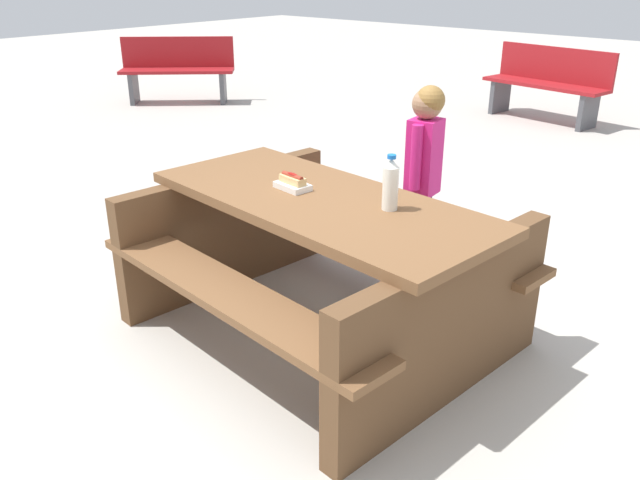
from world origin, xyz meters
TOP-DOWN VIEW (x-y plane):
  - ground_plane at (0.00, 0.00)m, footprint 30.00×30.00m
  - picnic_table at (0.00, 0.00)m, footprint 1.92×1.55m
  - soda_bottle at (-0.35, -0.09)m, footprint 0.07×0.07m
  - hotdog_tray at (0.18, 0.00)m, footprint 0.19×0.13m
  - child_in_coat at (0.01, -0.94)m, footprint 0.19×0.28m
  - park_bench_near at (5.41, -3.25)m, footprint 1.36×1.33m
  - park_bench_mid at (1.21, -5.50)m, footprint 1.54×0.62m

SIDE VIEW (x-z plane):
  - ground_plane at x=0.00m, z-range 0.00..0.00m
  - picnic_table at x=0.00m, z-range 0.07..0.82m
  - park_bench_near at x=5.41m, z-range 0.02..0.87m
  - park_bench_mid at x=1.21m, z-range 0.02..0.87m
  - child_in_coat at x=0.01m, z-range 0.16..1.32m
  - hotdog_tray at x=0.18m, z-range 0.74..0.82m
  - soda_bottle at x=-0.35m, z-range 0.74..1.00m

